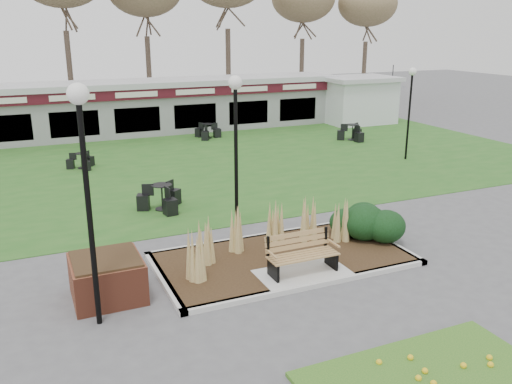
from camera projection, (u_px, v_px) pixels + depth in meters
name	position (u px, v px, depth m)	size (l,w,h in m)	color
ground	(306.00, 280.00, 12.78)	(100.00, 100.00, 0.00)	#515154
lawn	(171.00, 165.00, 23.28)	(34.00, 16.00, 0.02)	#22581C
planting_bed	(324.00, 238.00, 14.34)	(6.75, 3.40, 1.27)	black
park_bench	(301.00, 253.00, 12.82)	(1.70, 0.66, 0.93)	#A77C4B
brick_planter	(107.00, 278.00, 11.82)	(1.50, 1.50, 0.95)	brown
food_pavilion	(132.00, 107.00, 29.82)	(24.60, 3.40, 2.90)	gray
service_hut	(358.00, 99.00, 33.31)	(4.40, 3.40, 2.83)	silver
lamp_post_near_left	(84.00, 154.00, 9.90)	(0.40, 0.40, 4.78)	black
lamp_post_near_right	(236.00, 122.00, 14.53)	(0.37, 0.37, 4.51)	black
lamp_post_far_right	(411.00, 93.00, 23.52)	(0.34, 0.34, 4.05)	black
bistro_set_a	(162.00, 201.00, 17.57)	(1.56, 1.48, 0.84)	black
bistro_set_b	(207.00, 133.00, 28.87)	(1.27, 1.46, 0.78)	black
bistro_set_c	(82.00, 163.00, 22.72)	(1.20, 1.18, 0.66)	black
bistro_set_d	(352.00, 135.00, 28.41)	(1.55, 1.37, 0.82)	black
patio_umbrella	(391.00, 97.00, 34.26)	(2.21, 2.24, 2.35)	black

